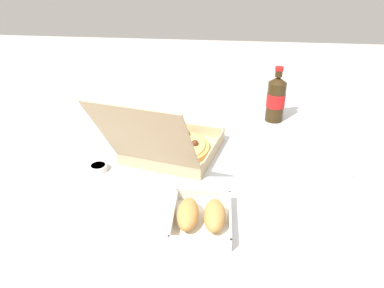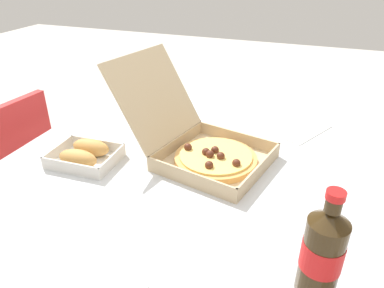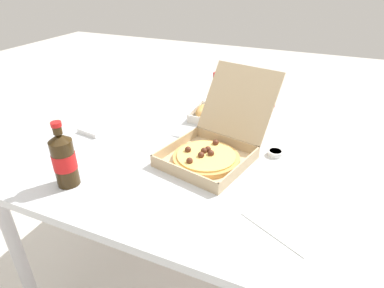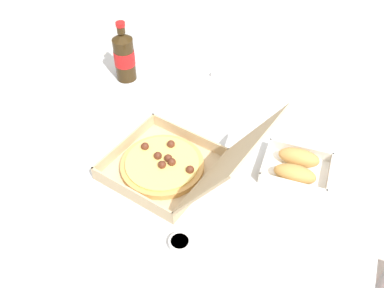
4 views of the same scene
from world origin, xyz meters
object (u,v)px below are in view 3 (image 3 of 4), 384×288
Objects in this scene: chair at (247,127)px; napkin_pile at (96,129)px; cola_bottle at (64,159)px; dipping_sauce_cup at (275,153)px; paper_menu at (287,222)px; bread_side_box at (209,113)px; pizza_box_open at (212,147)px.

chair reaches higher than napkin_pile.
cola_bottle is at bearing -65.07° from napkin_pile.
dipping_sauce_cup is (0.28, -0.71, 0.26)m from chair.
paper_menu is at bearing -16.26° from napkin_pile.
bread_side_box is 1.77× the size of napkin_pile.
bread_side_box is at bearing 38.88° from napkin_pile.
bread_side_box is 0.73m from paper_menu.
napkin_pile is at bearing -172.17° from dipping_sauce_cup.
chair is 0.97m from napkin_pile.
napkin_pile and dipping_sauce_cup have the same top height.
pizza_box_open reaches higher than bread_side_box.
cola_bottle is at bearing -142.59° from dipping_sauce_cup.
paper_menu is 0.37m from dipping_sauce_cup.
pizza_box_open is at bearing -0.43° from napkin_pile.
paper_menu is 1.91× the size of napkin_pile.
bread_side_box is at bearing 70.33° from cola_bottle.
napkin_pile is at bearing -169.04° from paper_menu.
bread_side_box is 0.41m from dipping_sauce_cup.
napkin_pile is at bearing 179.57° from pizza_box_open.
paper_menu is at bearing -51.73° from bread_side_box.
napkin_pile reaches higher than paper_menu.
chair is at bearing 111.43° from dipping_sauce_cup.
chair is 0.56m from bread_side_box.
cola_bottle is 0.75m from dipping_sauce_cup.
pizza_box_open is 2.53× the size of bread_side_box.
bread_side_box is 0.87× the size of cola_bottle.
dipping_sauce_cup is (-0.10, 0.35, 0.01)m from paper_menu.
dipping_sauce_cup is (0.59, 0.45, -0.08)m from cola_bottle.
cola_bottle is at bearing -137.51° from pizza_box_open.
dipping_sauce_cup is at bearing 7.83° from napkin_pile.
bread_side_box reaches higher than dipping_sauce_cup.
paper_menu is (0.69, 0.10, -0.09)m from cola_bottle.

